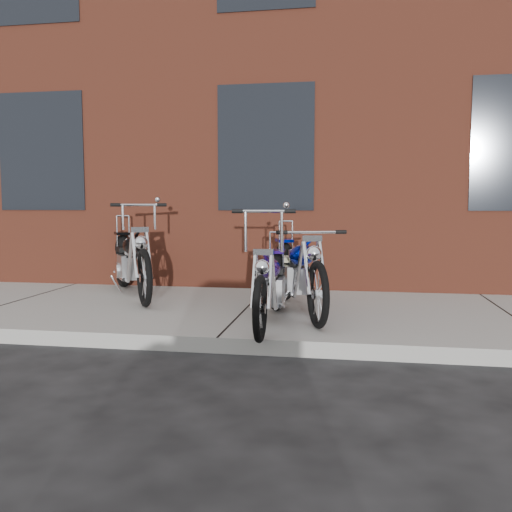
# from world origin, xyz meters

# --- Properties ---
(ground) EXTENTS (120.00, 120.00, 0.00)m
(ground) POSITION_xyz_m (0.00, 0.00, 0.00)
(ground) COLOR black
(ground) RESTS_ON ground
(sidewalk) EXTENTS (22.00, 3.00, 0.15)m
(sidewalk) POSITION_xyz_m (0.00, 1.50, 0.07)
(sidewalk) COLOR #A19E99
(sidewalk) RESTS_ON ground
(building_brick) EXTENTS (22.00, 10.00, 8.00)m
(building_brick) POSITION_xyz_m (0.00, 8.00, 4.00)
(building_brick) COLOR brown
(building_brick) RESTS_ON ground
(chopper_purple) EXTENTS (0.52, 2.12, 1.19)m
(chopper_purple) POSITION_xyz_m (0.40, 0.70, 0.53)
(chopper_purple) COLOR black
(chopper_purple) RESTS_ON sidewalk
(chopper_blue) EXTENTS (0.90, 2.27, 1.02)m
(chopper_blue) POSITION_xyz_m (0.62, 1.40, 0.57)
(chopper_blue) COLOR black
(chopper_blue) RESTS_ON sidewalk
(chopper_third) EXTENTS (1.39, 2.15, 1.25)m
(chopper_third) POSITION_xyz_m (-1.71, 2.14, 0.59)
(chopper_third) COLOR black
(chopper_third) RESTS_ON sidewalk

